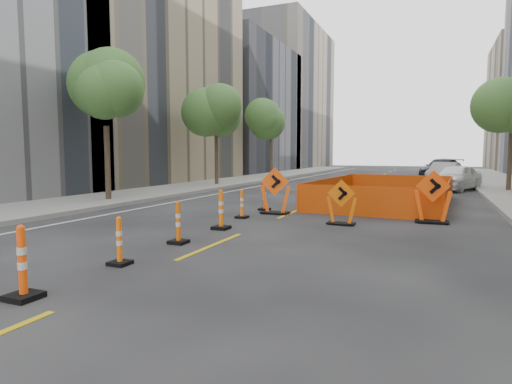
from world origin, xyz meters
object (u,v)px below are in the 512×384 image
at_px(channelizer_2, 22,262).
at_px(parked_car_far, 442,169).
at_px(chevron_sign_left, 275,191).
at_px(channelizer_5, 221,209).
at_px(channelizer_6, 242,204).
at_px(channelizer_4, 178,222).
at_px(chevron_sign_center, 341,202).
at_px(chevron_sign_right, 433,197).
at_px(channelizer_7, 264,197).
at_px(parked_car_near, 456,177).
at_px(channelizer_3, 119,241).
at_px(parked_car_mid, 445,173).

relative_size(channelizer_2, parked_car_far, 0.19).
bearing_deg(chevron_sign_left, channelizer_5, -110.86).
height_order(channelizer_5, channelizer_6, channelizer_5).
distance_m(channelizer_4, chevron_sign_center, 5.15).
distance_m(chevron_sign_right, parked_car_far, 24.06).
bearing_deg(chevron_sign_center, channelizer_5, -166.38).
xyz_separation_m(channelizer_4, channelizer_7, (-0.30, 6.29, -0.01)).
height_order(chevron_sign_left, parked_car_near, chevron_sign_left).
bearing_deg(channelizer_4, chevron_sign_left, 85.81).
bearing_deg(channelizer_2, parked_car_near, 73.73).
relative_size(chevron_sign_left, parked_car_far, 0.28).
xyz_separation_m(channelizer_2, channelizer_7, (-0.35, 10.48, -0.06)).
height_order(chevron_sign_left, parked_car_far, parked_car_far).
xyz_separation_m(channelizer_5, channelizer_6, (-0.31, 2.10, -0.09)).
height_order(channelizer_3, chevron_sign_right, chevron_sign_right).
bearing_deg(parked_car_mid, channelizer_5, -93.21).
bearing_deg(chevron_sign_right, channelizer_2, -130.78).
relative_size(channelizer_2, parked_car_mid, 0.24).
height_order(chevron_sign_right, parked_car_far, parked_car_far).
distance_m(chevron_sign_left, parked_car_near, 14.44).
xyz_separation_m(channelizer_4, channelizer_6, (-0.27, 4.19, -0.04)).
xyz_separation_m(chevron_sign_center, parked_car_near, (3.67, 14.36, 0.07)).
bearing_deg(parked_car_mid, channelizer_6, -95.62).
relative_size(channelizer_6, parked_car_near, 0.22).
relative_size(channelizer_3, parked_car_mid, 0.21).
xyz_separation_m(chevron_sign_left, parked_car_far, (5.68, 24.05, 0.02)).
bearing_deg(parked_car_far, chevron_sign_left, -87.65).
distance_m(channelizer_3, parked_car_far, 32.26).
bearing_deg(parked_car_mid, channelizer_3, -90.79).
distance_m(channelizer_4, parked_car_mid, 24.62).
bearing_deg(parked_car_mid, parked_car_near, -71.92).
distance_m(channelizer_3, chevron_sign_right, 9.41).
height_order(chevron_sign_right, parked_car_mid, chevron_sign_right).
bearing_deg(parked_car_far, parked_car_mid, -73.54).
bearing_deg(channelizer_4, channelizer_2, -89.33).
xyz_separation_m(channelizer_4, chevron_sign_left, (0.41, 5.53, 0.31)).
bearing_deg(channelizer_2, parked_car_far, 79.87).
relative_size(chevron_sign_right, parked_car_near, 0.37).
xyz_separation_m(channelizer_6, parked_car_far, (6.35, 25.40, 0.36)).
height_order(chevron_sign_center, parked_car_mid, parked_car_mid).
distance_m(channelizer_2, channelizer_7, 10.48).
relative_size(channelizer_3, channelizer_6, 0.99).
height_order(channelizer_4, chevron_sign_left, chevron_sign_left).
bearing_deg(chevron_sign_right, chevron_sign_center, -163.01).
distance_m(channelizer_2, parked_car_mid, 28.68).
bearing_deg(chevron_sign_center, channelizer_7, 126.12).
bearing_deg(parked_car_mid, parked_car_far, 103.34).
relative_size(channelizer_2, chevron_sign_center, 0.82).
relative_size(chevron_sign_right, parked_car_mid, 0.36).
height_order(channelizer_3, channelizer_6, channelizer_6).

